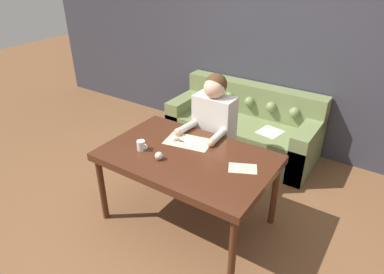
# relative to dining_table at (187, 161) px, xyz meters

# --- Properties ---
(ground_plane) EXTENTS (16.00, 16.00, 0.00)m
(ground_plane) POSITION_rel_dining_table_xyz_m (0.08, 0.02, -0.68)
(ground_plane) COLOR brown
(wall_back) EXTENTS (8.00, 0.06, 2.60)m
(wall_back) POSITION_rel_dining_table_xyz_m (0.08, 1.94, 0.62)
(wall_back) COLOR #383842
(wall_back) RESTS_ON ground_plane
(dining_table) EXTENTS (1.52, 0.96, 0.75)m
(dining_table) POSITION_rel_dining_table_xyz_m (0.00, 0.00, 0.00)
(dining_table) COLOR #472314
(dining_table) RESTS_ON ground_plane
(couch) EXTENTS (1.88, 0.81, 0.84)m
(couch) POSITION_rel_dining_table_xyz_m (-0.16, 1.54, -0.38)
(couch) COLOR olive
(couch) RESTS_ON ground_plane
(person) EXTENTS (0.46, 0.56, 1.31)m
(person) POSITION_rel_dining_table_xyz_m (-0.09, 0.62, -0.01)
(person) COLOR #33281E
(person) RESTS_ON ground_plane
(pattern_paper_main) EXTENTS (0.47, 0.34, 0.00)m
(pattern_paper_main) POSITION_rel_dining_table_xyz_m (-0.12, 0.20, 0.07)
(pattern_paper_main) COLOR beige
(pattern_paper_main) RESTS_ON dining_table
(pattern_paper_offcut) EXTENTS (0.28, 0.24, 0.00)m
(pattern_paper_offcut) POSITION_rel_dining_table_xyz_m (0.51, 0.07, 0.07)
(pattern_paper_offcut) COLOR beige
(pattern_paper_offcut) RESTS_ON dining_table
(scissors) EXTENTS (0.25, 0.08, 0.01)m
(scissors) POSITION_rel_dining_table_xyz_m (-0.18, 0.16, 0.07)
(scissors) COLOR silver
(scissors) RESTS_ON dining_table
(mug) EXTENTS (0.11, 0.08, 0.09)m
(mug) POSITION_rel_dining_table_xyz_m (-0.40, -0.16, 0.11)
(mug) COLOR silver
(mug) RESTS_ON dining_table
(pin_cushion) EXTENTS (0.07, 0.07, 0.07)m
(pin_cushion) POSITION_rel_dining_table_xyz_m (-0.16, -0.20, 0.10)
(pin_cushion) COLOR #4C3828
(pin_cushion) RESTS_ON dining_table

